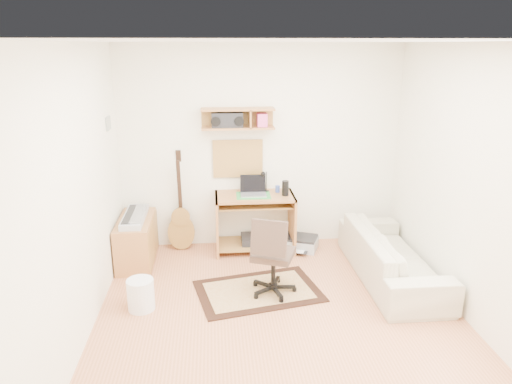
{
  "coord_description": "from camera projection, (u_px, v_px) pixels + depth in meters",
  "views": [
    {
      "loc": [
        -0.61,
        -4.04,
        2.58
      ],
      "look_at": [
        -0.15,
        1.05,
        1.0
      ],
      "focal_mm": 33.7,
      "sensor_mm": 36.0,
      "label": 1
    }
  ],
  "objects": [
    {
      "name": "speaker",
      "position": [
        285.0,
        188.0,
        6.03
      ],
      "size": [
        0.09,
        0.09,
        0.19
      ],
      "primitive_type": "cylinder",
      "color": "black",
      "rests_on": "desk"
    },
    {
      "name": "rug",
      "position": [
        258.0,
        291.0,
        5.22
      ],
      "size": [
        1.45,
        1.12,
        0.02
      ],
      "primitive_type": "cube",
      "rotation": [
        0.0,
        0.0,
        0.21
      ],
      "color": "beige",
      "rests_on": "floor"
    },
    {
      "name": "music_keyboard",
      "position": [
        135.0,
        217.0,
        5.79
      ],
      "size": [
        0.24,
        0.78,
        0.07
      ],
      "primitive_type": "cube",
      "color": "#B2B5BA",
      "rests_on": "cabinet"
    },
    {
      "name": "sofa",
      "position": [
        392.0,
        248.0,
        5.43
      ],
      "size": [
        0.55,
        1.9,
        0.74
      ],
      "primitive_type": "imported",
      "rotation": [
        0.0,
        0.0,
        1.57
      ],
      "color": "beige",
      "rests_on": "floor"
    },
    {
      "name": "back_wall",
      "position": [
        261.0,
        148.0,
        6.18
      ],
      "size": [
        3.6,
        0.01,
        2.6
      ],
      "primitive_type": "cube",
      "color": "white",
      "rests_on": "ground"
    },
    {
      "name": "guitar",
      "position": [
        180.0,
        201.0,
        6.14
      ],
      "size": [
        0.35,
        0.22,
        1.3
      ],
      "primitive_type": null,
      "rotation": [
        0.0,
        0.0,
        -0.01
      ],
      "color": "olive",
      "rests_on": "floor"
    },
    {
      "name": "laptop",
      "position": [
        253.0,
        186.0,
        6.01
      ],
      "size": [
        0.33,
        0.33,
        0.25
      ],
      "primitive_type": null,
      "rotation": [
        0.0,
        0.0,
        -0.03
      ],
      "color": "silver",
      "rests_on": "desk"
    },
    {
      "name": "left_wall",
      "position": [
        75.0,
        200.0,
        4.12
      ],
      "size": [
        0.01,
        4.0,
        2.6
      ],
      "primitive_type": "cube",
      "color": "white",
      "rests_on": "ground"
    },
    {
      "name": "cabinet",
      "position": [
        136.0,
        240.0,
        5.88
      ],
      "size": [
        0.4,
        0.9,
        0.55
      ],
      "primitive_type": "cube",
      "color": "#B4753F",
      "rests_on": "floor"
    },
    {
      "name": "task_chair",
      "position": [
        273.0,
        254.0,
        5.07
      ],
      "size": [
        0.6,
        0.6,
        0.91
      ],
      "primitive_type": null,
      "rotation": [
        0.0,
        0.0,
        -0.37
      ],
      "color": "#3E2E24",
      "rests_on": "floor"
    },
    {
      "name": "boombox",
      "position": [
        227.0,
        120.0,
        5.9
      ],
      "size": [
        0.38,
        0.17,
        0.2
      ],
      "primitive_type": "cube",
      "color": "black",
      "rests_on": "wall_shelf"
    },
    {
      "name": "floor",
      "position": [
        281.0,
        322.0,
        4.66
      ],
      "size": [
        3.6,
        4.0,
        0.01
      ],
      "primitive_type": "cube",
      "color": "tan",
      "rests_on": "ground"
    },
    {
      "name": "printer",
      "position": [
        300.0,
        243.0,
        6.3
      ],
      "size": [
        0.53,
        0.48,
        0.16
      ],
      "primitive_type": "cube",
      "rotation": [
        0.0,
        0.0,
        -0.39
      ],
      "color": "#A5A8AA",
      "rests_on": "floor"
    },
    {
      "name": "wall_shelf",
      "position": [
        238.0,
        118.0,
        5.91
      ],
      "size": [
        0.9,
        0.25,
        0.26
      ],
      "primitive_type": "cube",
      "color": "#B4753F",
      "rests_on": "back_wall"
    },
    {
      "name": "desk_lamp",
      "position": [
        266.0,
        181.0,
        6.18
      ],
      "size": [
        0.09,
        0.09,
        0.27
      ],
      "primitive_type": null,
      "color": "black",
      "rests_on": "desk"
    },
    {
      "name": "wall_photo",
      "position": [
        108.0,
        123.0,
        5.42
      ],
      "size": [
        0.02,
        0.2,
        0.15
      ],
      "primitive_type": "cube",
      "color": "#4C8CBF",
      "rests_on": "left_wall"
    },
    {
      "name": "pencil_cup",
      "position": [
        278.0,
        189.0,
        6.18
      ],
      "size": [
        0.06,
        0.06,
        0.09
      ],
      "primitive_type": "cylinder",
      "color": "#3851A8",
      "rests_on": "desk"
    },
    {
      "name": "ceiling",
      "position": [
        286.0,
        41.0,
        3.89
      ],
      "size": [
        3.6,
        4.0,
        0.01
      ],
      "primitive_type": "cube",
      "color": "white",
      "rests_on": "ground"
    },
    {
      "name": "waste_basket",
      "position": [
        141.0,
        295.0,
        4.84
      ],
      "size": [
        0.32,
        0.32,
        0.32
      ],
      "primitive_type": "cylinder",
      "rotation": [
        0.0,
        0.0,
        0.19
      ],
      "color": "white",
      "rests_on": "floor"
    },
    {
      "name": "desk",
      "position": [
        255.0,
        223.0,
        6.18
      ],
      "size": [
        1.0,
        0.55,
        0.75
      ],
      "primitive_type": null,
      "color": "#B4753F",
      "rests_on": "floor"
    },
    {
      "name": "right_wall",
      "position": [
        477.0,
        189.0,
        4.43
      ],
      "size": [
        0.01,
        4.0,
        2.6
      ],
      "primitive_type": "cube",
      "color": "white",
      "rests_on": "ground"
    },
    {
      "name": "cork_board",
      "position": [
        238.0,
        158.0,
        6.17
      ],
      "size": [
        0.64,
        0.03,
        0.49
      ],
      "primitive_type": "cube",
      "color": "tan",
      "rests_on": "back_wall"
    }
  ]
}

